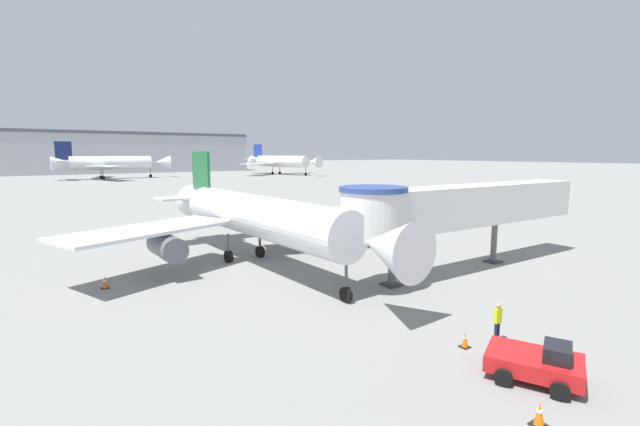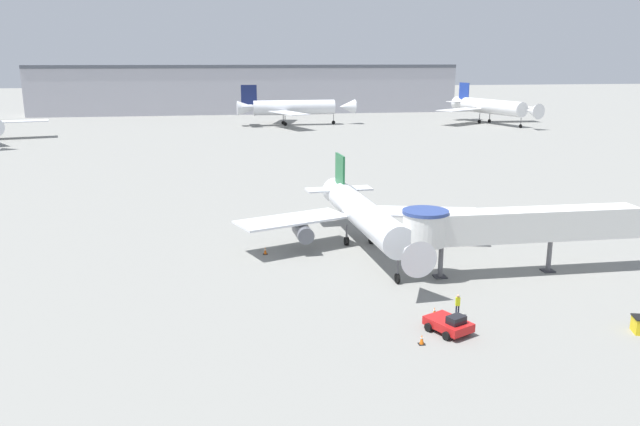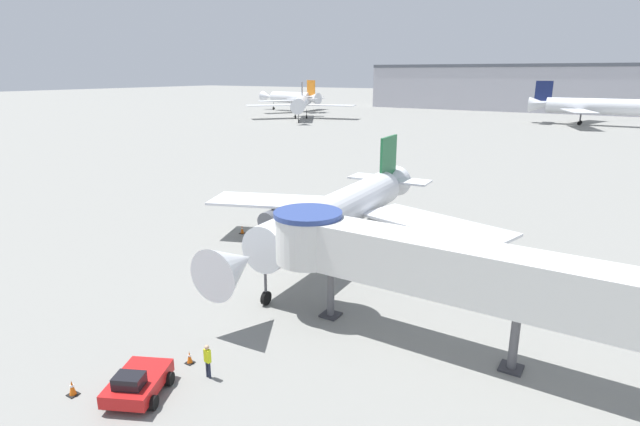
% 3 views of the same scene
% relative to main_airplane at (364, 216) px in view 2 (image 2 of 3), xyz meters
% --- Properties ---
extents(ground_plane, '(800.00, 800.00, 0.00)m').
position_rel_main_airplane_xyz_m(ground_plane, '(-0.46, 0.05, -3.62)').
color(ground_plane, gray).
extents(main_airplane, '(26.86, 28.10, 8.47)m').
position_rel_main_airplane_xyz_m(main_airplane, '(0.00, 0.00, 0.00)').
color(main_airplane, silver).
rests_on(main_airplane, ground_plane).
extents(jet_bridge, '(22.32, 4.10, 6.34)m').
position_rel_main_airplane_xyz_m(jet_bridge, '(10.87, -9.64, 1.04)').
color(jet_bridge, silver).
rests_on(jet_bridge, ground_plane).
extents(pushback_tug_red, '(3.28, 3.82, 1.49)m').
position_rel_main_airplane_xyz_m(pushback_tug_red, '(1.36, -20.93, -2.95)').
color(pushback_tug_red, red).
rests_on(pushback_tug_red, ground_plane).
extents(traffic_cone_port_wing, '(0.47, 0.47, 0.77)m').
position_rel_main_airplane_xyz_m(traffic_cone_port_wing, '(-10.29, -0.06, -3.25)').
color(traffic_cone_port_wing, black).
rests_on(traffic_cone_port_wing, ground_plane).
extents(traffic_cone_near_nose, '(0.40, 0.40, 0.67)m').
position_rel_main_airplane_xyz_m(traffic_cone_near_nose, '(1.38, -17.78, -3.30)').
color(traffic_cone_near_nose, black).
rests_on(traffic_cone_near_nose, ground_plane).
extents(traffic_cone_apron_front, '(0.46, 0.46, 0.76)m').
position_rel_main_airplane_xyz_m(traffic_cone_apron_front, '(-1.23, -22.49, -3.25)').
color(traffic_cone_apron_front, black).
rests_on(traffic_cone_apron_front, ground_plane).
extents(ground_crew_marshaller, '(0.36, 0.23, 1.75)m').
position_rel_main_airplane_xyz_m(ground_crew_marshaller, '(3.08, -18.18, -2.61)').
color(ground_crew_marshaller, '#1E2338').
rests_on(ground_crew_marshaller, ground_plane).
extents(background_jet_navy_tail, '(35.83, 35.90, 11.97)m').
position_rel_main_airplane_xyz_m(background_jet_navy_tail, '(8.08, 126.49, 1.60)').
color(background_jet_navy_tail, silver).
rests_on(background_jet_navy_tail, ground_plane).
extents(background_jet_blue_tail, '(34.95, 36.91, 11.95)m').
position_rel_main_airplane_xyz_m(background_jet_blue_tail, '(68.35, 120.11, 1.59)').
color(background_jet_blue_tail, white).
rests_on(background_jet_blue_tail, ground_plane).
extents(terminal_building, '(152.10, 21.15, 17.36)m').
position_rel_main_airplane_xyz_m(terminal_building, '(-1.91, 175.05, 5.07)').
color(terminal_building, '#A8A8B2').
rests_on(terminal_building, ground_plane).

